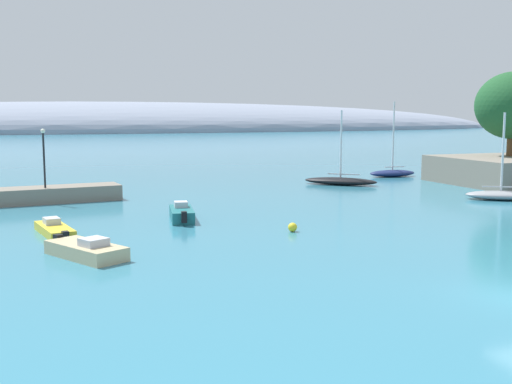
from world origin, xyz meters
The scene contains 9 objects.
distant_ridge centered at (18.01, 249.22, 0.00)m, with size 377.47×82.94×24.47m, color gray.
sailboat_black_near_shore centered at (11.81, 38.00, 0.45)m, with size 7.26×6.69×7.65m.
sailboat_grey_mid_mooring centered at (19.34, 23.29, 0.47)m, with size 6.13×5.04×7.40m.
sailboat_navy_outer_mooring centered at (21.42, 43.29, 0.50)m, with size 5.78×2.59×8.69m.
motorboat_teal_foreground centered at (-8.60, 22.79, 0.45)m, with size 2.19×4.84×1.21m.
motorboat_yellow_alongside_breakwater centered at (-17.06, 20.56, 0.31)m, with size 2.30×5.40×0.92m.
motorboat_sand_outer centered at (-15.81, 13.53, 0.40)m, with size 3.98×5.20×1.11m.
mooring_buoy_yellow centered at (-3.11, 16.25, 0.29)m, with size 0.57×0.57×0.57m, color yellow.
harbor_lamp_post centered at (-17.16, 34.23, 4.21)m, with size 0.36×0.36×4.81m.
Camera 1 is at (-18.42, -18.56, 7.32)m, focal length 43.50 mm.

